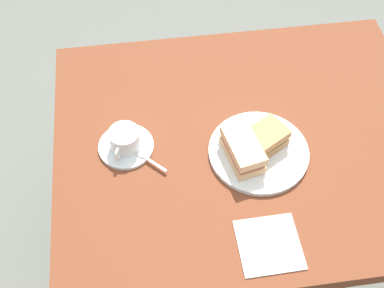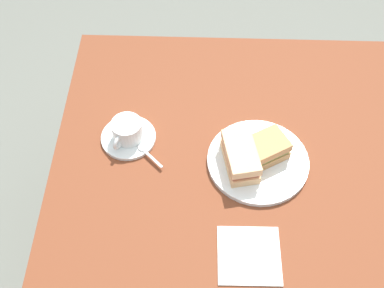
{
  "view_description": "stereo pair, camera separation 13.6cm",
  "coord_description": "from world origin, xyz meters",
  "px_view_note": "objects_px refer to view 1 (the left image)",
  "views": [
    {
      "loc": [
        -0.26,
        -0.81,
        1.83
      ],
      "look_at": [
        -0.16,
        -0.02,
        0.73
      ],
      "focal_mm": 47.14,
      "sensor_mm": 36.0,
      "label": 1
    },
    {
      "loc": [
        -0.13,
        -0.82,
        1.83
      ],
      "look_at": [
        -0.16,
        -0.02,
        0.73
      ],
      "focal_mm": 47.14,
      "sensor_mm": 36.0,
      "label": 2
    }
  ],
  "objects_px": {
    "coffee_cup": "(124,139)",
    "sandwich_back": "(243,150)",
    "napkin": "(269,245)",
    "dining_table": "(243,163)",
    "spoon": "(147,159)",
    "sandwich_front": "(264,139)",
    "coffee_saucer": "(126,146)",
    "sandwich_plate": "(259,152)"
  },
  "relations": [
    {
      "from": "coffee_cup",
      "to": "coffee_saucer",
      "type": "bearing_deg",
      "value": 65.34
    },
    {
      "from": "dining_table",
      "to": "sandwich_back",
      "type": "distance_m",
      "value": 0.18
    },
    {
      "from": "coffee_cup",
      "to": "sandwich_back",
      "type": "bearing_deg",
      "value": -14.92
    },
    {
      "from": "dining_table",
      "to": "sandwich_plate",
      "type": "distance_m",
      "value": 0.14
    },
    {
      "from": "sandwich_front",
      "to": "sandwich_plate",
      "type": "bearing_deg",
      "value": -134.99
    },
    {
      "from": "napkin",
      "to": "sandwich_plate",
      "type": "bearing_deg",
      "value": 83.2
    },
    {
      "from": "coffee_cup",
      "to": "sandwich_front",
      "type": "bearing_deg",
      "value": -8.21
    },
    {
      "from": "spoon",
      "to": "coffee_cup",
      "type": "bearing_deg",
      "value": 136.21
    },
    {
      "from": "dining_table",
      "to": "napkin",
      "type": "xyz_separation_m",
      "value": [
        -0.01,
        -0.32,
        0.12
      ]
    },
    {
      "from": "sandwich_back",
      "to": "coffee_saucer",
      "type": "relative_size",
      "value": 1.02
    },
    {
      "from": "coffee_saucer",
      "to": "napkin",
      "type": "height_order",
      "value": "coffee_saucer"
    },
    {
      "from": "coffee_cup",
      "to": "spoon",
      "type": "distance_m",
      "value": 0.08
    },
    {
      "from": "coffee_saucer",
      "to": "spoon",
      "type": "distance_m",
      "value": 0.08
    },
    {
      "from": "sandwich_plate",
      "to": "sandwich_front",
      "type": "bearing_deg",
      "value": 45.01
    },
    {
      "from": "sandwich_plate",
      "to": "coffee_saucer",
      "type": "xyz_separation_m",
      "value": [
        -0.36,
        0.07,
        -0.0
      ]
    },
    {
      "from": "dining_table",
      "to": "coffee_saucer",
      "type": "distance_m",
      "value": 0.36
    },
    {
      "from": "coffee_saucer",
      "to": "spoon",
      "type": "bearing_deg",
      "value": -44.94
    },
    {
      "from": "sandwich_front",
      "to": "spoon",
      "type": "bearing_deg",
      "value": 179.83
    },
    {
      "from": "spoon",
      "to": "napkin",
      "type": "bearing_deg",
      "value": -46.43
    },
    {
      "from": "dining_table",
      "to": "napkin",
      "type": "height_order",
      "value": "napkin"
    },
    {
      "from": "sandwich_front",
      "to": "coffee_saucer",
      "type": "height_order",
      "value": "sandwich_front"
    },
    {
      "from": "napkin",
      "to": "sandwich_back",
      "type": "bearing_deg",
      "value": 94.01
    },
    {
      "from": "sandwich_plate",
      "to": "sandwich_back",
      "type": "distance_m",
      "value": 0.07
    },
    {
      "from": "sandwich_back",
      "to": "coffee_saucer",
      "type": "distance_m",
      "value": 0.32
    },
    {
      "from": "sandwich_back",
      "to": "napkin",
      "type": "relative_size",
      "value": 1.04
    },
    {
      "from": "sandwich_plate",
      "to": "coffee_saucer",
      "type": "height_order",
      "value": "sandwich_plate"
    },
    {
      "from": "sandwich_front",
      "to": "dining_table",
      "type": "bearing_deg",
      "value": 133.05
    },
    {
      "from": "sandwich_plate",
      "to": "napkin",
      "type": "relative_size",
      "value": 1.82
    },
    {
      "from": "dining_table",
      "to": "spoon",
      "type": "bearing_deg",
      "value": -172.07
    },
    {
      "from": "coffee_cup",
      "to": "napkin",
      "type": "height_order",
      "value": "coffee_cup"
    },
    {
      "from": "sandwich_plate",
      "to": "coffee_saucer",
      "type": "relative_size",
      "value": 1.79
    },
    {
      "from": "dining_table",
      "to": "napkin",
      "type": "distance_m",
      "value": 0.35
    },
    {
      "from": "sandwich_plate",
      "to": "sandwich_front",
      "type": "height_order",
      "value": "sandwich_front"
    },
    {
      "from": "sandwich_front",
      "to": "coffee_saucer",
      "type": "xyz_separation_m",
      "value": [
        -0.37,
        0.06,
        -0.04
      ]
    },
    {
      "from": "spoon",
      "to": "sandwich_back",
      "type": "bearing_deg",
      "value": -6.61
    },
    {
      "from": "coffee_cup",
      "to": "napkin",
      "type": "distance_m",
      "value": 0.47
    },
    {
      "from": "sandwich_back",
      "to": "napkin",
      "type": "distance_m",
      "value": 0.26
    },
    {
      "from": "coffee_saucer",
      "to": "napkin",
      "type": "relative_size",
      "value": 1.02
    },
    {
      "from": "sandwich_front",
      "to": "napkin",
      "type": "bearing_deg",
      "value": -99.31
    },
    {
      "from": "coffee_cup",
      "to": "napkin",
      "type": "bearing_deg",
      "value": -46.0
    },
    {
      "from": "sandwich_front",
      "to": "sandwich_back",
      "type": "relative_size",
      "value": 0.92
    },
    {
      "from": "spoon",
      "to": "sandwich_front",
      "type": "bearing_deg",
      "value": -0.17
    }
  ]
}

